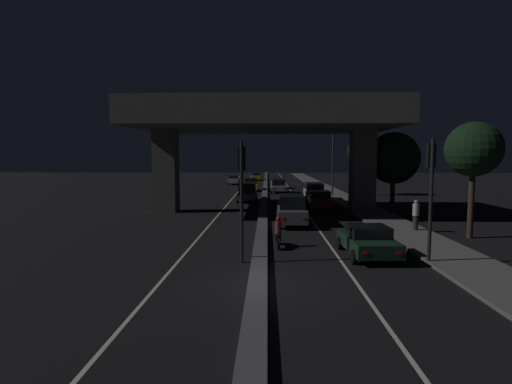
{
  "coord_description": "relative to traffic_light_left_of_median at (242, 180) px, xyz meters",
  "views": [
    {
      "loc": [
        0.31,
        -12.96,
        4.22
      ],
      "look_at": [
        -0.52,
        15.98,
        1.73
      ],
      "focal_mm": 28.0,
      "sensor_mm": 36.0,
      "label": 1
    }
  ],
  "objects": [
    {
      "name": "lane_line_left_inner",
      "position": [
        -2.61,
        32.09,
        -3.31
      ],
      "size": [
        0.12,
        126.0,
        0.0
      ],
      "primitive_type": "cube",
      "color": "beige",
      "rests_on": "ground_plane"
    },
    {
      "name": "car_grey_lead_oncoming",
      "position": [
        -0.91,
        22.48,
        -2.36
      ],
      "size": [
        2.06,
        4.54,
        1.82
      ],
      "rotation": [
        0.0,
        0.0,
        -1.55
      ],
      "color": "#515459",
      "rests_on": "ground_plane"
    },
    {
      "name": "roadside_tree_kerbside_near",
      "position": [
        11.71,
        5.21,
        1.31
      ],
      "size": [
        2.85,
        2.85,
        6.08
      ],
      "color": "#38281C",
      "rests_on": "ground_plane"
    },
    {
      "name": "car_dark_green_lead",
      "position": [
        5.33,
        1.09,
        -2.64
      ],
      "size": [
        2.11,
        4.0,
        1.34
      ],
      "rotation": [
        0.0,
        0.0,
        1.61
      ],
      "color": "black",
      "rests_on": "ground_plane"
    },
    {
      "name": "sidewalk_right",
      "position": [
        8.78,
        25.09,
        -3.25
      ],
      "size": [
        2.85,
        126.0,
        0.14
      ],
      "primitive_type": "cube",
      "color": "#5B5956",
      "rests_on": "ground_plane"
    },
    {
      "name": "roadside_tree_kerbside_mid",
      "position": [
        10.91,
        15.81,
        0.86
      ],
      "size": [
        4.07,
        4.07,
        6.23
      ],
      "color": "#38281C",
      "rests_on": "ground_plane"
    },
    {
      "name": "elevated_overpass",
      "position": [
        0.72,
        15.02,
        3.69
      ],
      "size": [
        19.31,
        11.52,
        9.16
      ],
      "color": "#5B5956",
      "rests_on": "ground_plane"
    },
    {
      "name": "roadside_tree_kerbside_far",
      "position": [
        11.49,
        29.29,
        1.69
      ],
      "size": [
        3.02,
        3.02,
        6.56
      ],
      "color": "#2D2116",
      "rests_on": "ground_plane"
    },
    {
      "name": "lane_line_right_inner",
      "position": [
        4.04,
        32.09,
        -3.31
      ],
      "size": [
        0.12,
        126.0,
        0.0
      ],
      "primitive_type": "cube",
      "color": "beige",
      "rests_on": "ground_plane"
    },
    {
      "name": "car_silver_third_oncoming",
      "position": [
        -4.23,
        47.14,
        -2.58
      ],
      "size": [
        1.94,
        4.28,
        1.4
      ],
      "rotation": [
        0.0,
        0.0,
        -1.61
      ],
      "color": "gray",
      "rests_on": "ground_plane"
    },
    {
      "name": "traffic_light_left_of_median",
      "position": [
        0.0,
        0.0,
        0.0
      ],
      "size": [
        0.3,
        0.49,
        4.86
      ],
      "color": "black",
      "rests_on": "ground_plane"
    },
    {
      "name": "median_divider",
      "position": [
        0.72,
        32.09,
        -3.2
      ],
      "size": [
        0.63,
        126.0,
        0.22
      ],
      "primitive_type": "cube",
      "color": "#4C4C51",
      "rests_on": "ground_plane"
    },
    {
      "name": "car_grey_second",
      "position": [
        2.54,
        9.02,
        -2.35
      ],
      "size": [
        1.91,
        4.35,
        1.89
      ],
      "rotation": [
        0.0,
        0.0,
        1.56
      ],
      "color": "#515459",
      "rests_on": "ground_plane"
    },
    {
      "name": "car_silver_fifth",
      "position": [
        2.34,
        32.25,
        -2.48
      ],
      "size": [
        1.98,
        4.39,
        1.57
      ],
      "rotation": [
        0.0,
        0.0,
        1.59
      ],
      "color": "gray",
      "rests_on": "ground_plane"
    },
    {
      "name": "traffic_light_right_of_median",
      "position": [
        7.46,
        -0.0,
        0.08
      ],
      "size": [
        0.3,
        0.49,
        4.98
      ],
      "color": "black",
      "rests_on": "ground_plane"
    },
    {
      "name": "car_dark_red_third",
      "position": [
        5.36,
        16.98,
        -2.55
      ],
      "size": [
        2.1,
        4.64,
        1.51
      ],
      "rotation": [
        0.0,
        0.0,
        1.53
      ],
      "color": "#591414",
      "rests_on": "ground_plane"
    },
    {
      "name": "motorcycle_black_filtering_near",
      "position": [
        1.54,
        2.75,
        -2.69
      ],
      "size": [
        0.32,
        1.71,
        1.46
      ],
      "rotation": [
        0.0,
        0.0,
        1.58
      ],
      "color": "black",
      "rests_on": "ground_plane"
    },
    {
      "name": "car_white_sixth",
      "position": [
        2.52,
        39.27,
        -2.63
      ],
      "size": [
        2.05,
        4.08,
        1.35
      ],
      "rotation": [
        0.0,
        0.0,
        1.61
      ],
      "color": "silver",
      "rests_on": "ground_plane"
    },
    {
      "name": "ground_plane",
      "position": [
        0.72,
        -2.91,
        -3.31
      ],
      "size": [
        200.0,
        200.0,
        0.0
      ],
      "primitive_type": "plane",
      "color": "black"
    },
    {
      "name": "car_taxi_yellow_fourth_oncoming",
      "position": [
        -1.03,
        58.28,
        -2.62
      ],
      "size": [
        1.99,
        4.42,
        1.36
      ],
      "rotation": [
        0.0,
        0.0,
        -1.54
      ],
      "color": "gold",
      "rests_on": "ground_plane"
    },
    {
      "name": "car_taxi_yellow_second_oncoming",
      "position": [
        -1.08,
        34.72,
        -2.47
      ],
      "size": [
        2.02,
        4.14,
        1.62
      ],
      "rotation": [
        0.0,
        0.0,
        -1.53
      ],
      "color": "gold",
      "rests_on": "ground_plane"
    },
    {
      "name": "street_lamp",
      "position": [
        7.86,
        28.02,
        1.2
      ],
      "size": [
        2.15,
        0.32,
        7.62
      ],
      "color": "#2D2D30",
      "rests_on": "ground_plane"
    },
    {
      "name": "car_white_fourth",
      "position": [
        5.64,
        23.54,
        -2.42
      ],
      "size": [
        2.17,
        4.87,
        1.75
      ],
      "rotation": [
        0.0,
        0.0,
        1.53
      ],
      "color": "silver",
      "rests_on": "ground_plane"
    },
    {
      "name": "pedestrian_on_sidewalk",
      "position": [
        9.42,
        6.72,
        -2.32
      ],
      "size": [
        0.35,
        0.35,
        1.72
      ],
      "color": "#2D261E",
      "rests_on": "sidewalk_right"
    }
  ]
}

